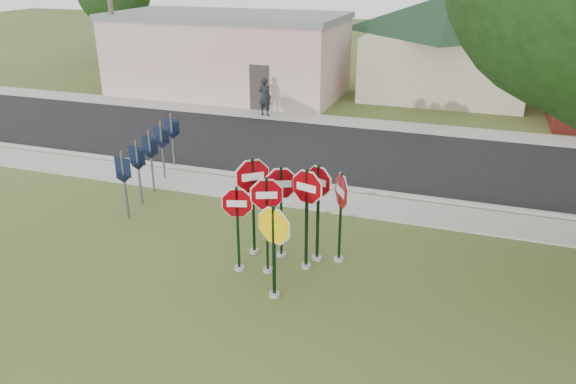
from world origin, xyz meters
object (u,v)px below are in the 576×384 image
(stop_sign_center, at_px, (267,213))
(stop_sign_left, at_px, (238,219))
(stop_sign_yellow, at_px, (274,240))
(pedestrian, at_px, (265,97))

(stop_sign_center, relative_size, stop_sign_left, 1.12)
(stop_sign_center, relative_size, stop_sign_yellow, 1.10)
(stop_sign_left, relative_size, pedestrian, 1.27)
(stop_sign_center, height_order, stop_sign_left, stop_sign_center)
(stop_sign_yellow, xyz_separation_m, stop_sign_left, (-1.18, 0.78, -0.04))
(stop_sign_yellow, xyz_separation_m, pedestrian, (-5.66, 13.93, -0.43))
(stop_sign_left, height_order, pedestrian, stop_sign_left)
(stop_sign_yellow, height_order, stop_sign_left, stop_sign_yellow)
(stop_sign_yellow, distance_m, stop_sign_left, 1.42)
(stop_sign_center, distance_m, pedestrian, 14.01)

